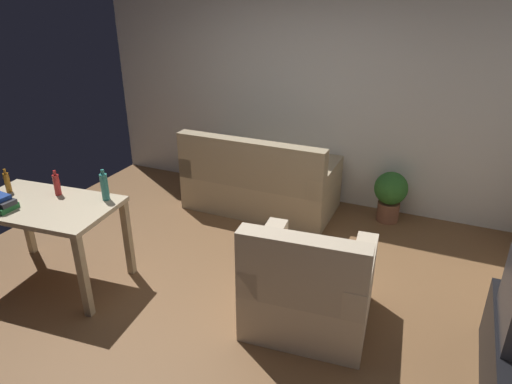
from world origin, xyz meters
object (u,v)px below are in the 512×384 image
(armchair, at_px, (308,289))
(potted_plant, at_px, (390,193))
(desk, at_px, (45,215))
(bottle_tall, at_px, (105,187))
(bottle_amber, at_px, (7,182))
(couch, at_px, (259,184))
(bottle_red, at_px, (57,184))

(armchair, bearing_deg, potted_plant, -103.87)
(desk, xyz_separation_m, potted_plant, (2.50, 2.34, -0.32))
(desk, bearing_deg, bottle_tall, 27.07)
(potted_plant, xyz_separation_m, bottle_amber, (-2.95, -2.28, 0.52))
(couch, distance_m, bottle_amber, 2.55)
(armchair, bearing_deg, couch, -61.51)
(potted_plant, bearing_deg, bottle_amber, -142.29)
(couch, distance_m, bottle_red, 2.21)
(potted_plant, relative_size, bottle_red, 2.55)
(couch, relative_size, bottle_amber, 7.95)
(bottle_amber, relative_size, bottle_tall, 0.79)
(potted_plant, xyz_separation_m, armchair, (-0.29, -1.99, -0.01))
(potted_plant, xyz_separation_m, bottle_tall, (-2.07, -2.07, 0.55))
(bottle_amber, bearing_deg, bottle_red, 16.08)
(couch, bearing_deg, desk, 62.07)
(bottle_amber, relative_size, bottle_red, 0.95)
(potted_plant, xyz_separation_m, bottle_red, (-2.51, -2.16, 0.53))
(desk, xyz_separation_m, bottle_tall, (0.43, 0.28, 0.23))
(potted_plant, height_order, armchair, armchair)
(potted_plant, distance_m, bottle_tall, 2.98)
(bottle_red, bearing_deg, armchair, 4.31)
(armchair, relative_size, bottle_amber, 4.61)
(bottle_amber, xyz_separation_m, bottle_tall, (0.88, 0.22, 0.03))
(bottle_red, xyz_separation_m, bottle_tall, (0.44, 0.09, 0.02))
(bottle_amber, xyz_separation_m, bottle_red, (0.44, 0.13, 0.01))
(couch, distance_m, desk, 2.33)
(potted_plant, height_order, bottle_red, bottle_red)
(bottle_amber, bearing_deg, couch, 52.19)
(desk, distance_m, bottle_tall, 0.56)
(bottle_red, bearing_deg, bottle_tall, 11.38)
(couch, distance_m, bottle_tall, 1.96)
(potted_plant, bearing_deg, bottle_tall, -135.04)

